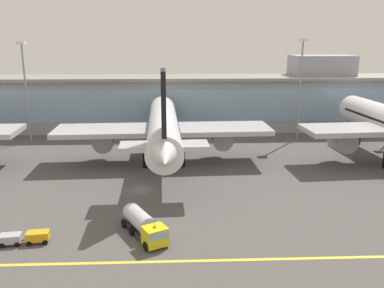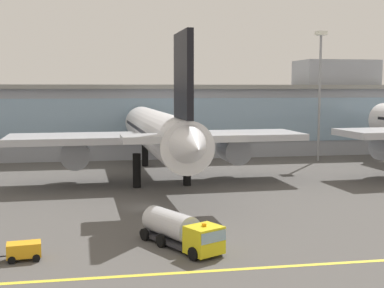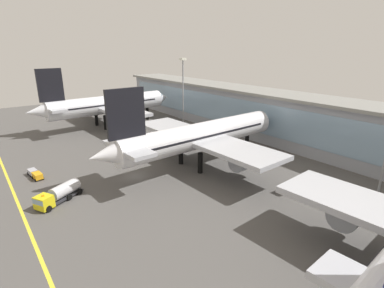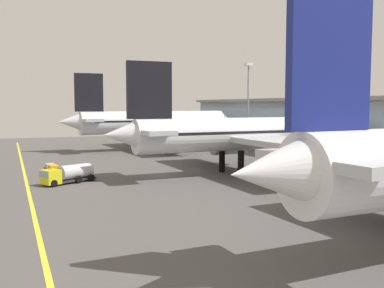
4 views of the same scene
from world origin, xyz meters
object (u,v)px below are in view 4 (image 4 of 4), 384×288
object	(u,v)px
fuel_tanker_truck	(67,174)
apron_light_mast_centre	(248,94)
baggage_tug_near	(52,167)
airliner_near_left	(154,123)
airliner_near_right	(246,134)

from	to	relation	value
fuel_tanker_truck	apron_light_mast_centre	distance (m)	59.44
fuel_tanker_truck	baggage_tug_near	distance (m)	14.20
baggage_tug_near	apron_light_mast_centre	bearing A→B (deg)	100.76
airliner_near_left	baggage_tug_near	world-z (taller)	airliner_near_left
airliner_near_right	apron_light_mast_centre	size ratio (longest dim) A/B	2.25
airliner_near_left	airliner_near_right	distance (m)	47.91
airliner_near_right	baggage_tug_near	distance (m)	36.56
apron_light_mast_centre	airliner_near_left	bearing A→B (deg)	-127.71
airliner_near_left	baggage_tug_near	bearing A→B (deg)	-135.49
fuel_tanker_truck	airliner_near_right	bearing A→B (deg)	149.06
baggage_tug_near	airliner_near_left	bearing A→B (deg)	130.13
fuel_tanker_truck	baggage_tug_near	bearing A→B (deg)	-113.46
airliner_near_left	apron_light_mast_centre	size ratio (longest dim) A/B	2.20
airliner_near_left	fuel_tanker_truck	bearing A→B (deg)	-124.43
airliner_near_right	airliner_near_left	bearing A→B (deg)	91.16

